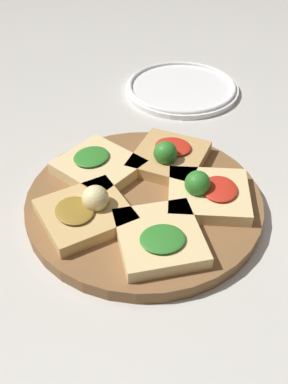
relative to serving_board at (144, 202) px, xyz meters
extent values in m
plane|color=beige|center=(0.00, 0.00, -0.01)|extent=(3.00, 3.00, 0.00)
cylinder|color=brown|center=(0.00, 0.00, 0.00)|extent=(0.35, 0.35, 0.02)
cube|color=#E5C689|center=(0.02, 0.09, 0.02)|extent=(0.13, 0.14, 0.02)
ellipsoid|color=#2D7A28|center=(0.03, 0.10, 0.03)|extent=(0.07, 0.06, 0.01)
cube|color=tan|center=(-0.08, 0.05, 0.02)|extent=(0.15, 0.15, 0.02)
ellipsoid|color=olive|center=(-0.09, 0.06, 0.03)|extent=(0.08, 0.08, 0.01)
sphere|color=beige|center=(-0.06, 0.04, 0.04)|extent=(0.04, 0.04, 0.04)
cube|color=#E5C689|center=(-0.07, -0.06, 0.02)|extent=(0.16, 0.15, 0.02)
ellipsoid|color=#2D7A28|center=(-0.08, -0.07, 0.03)|extent=(0.08, 0.08, 0.01)
cube|color=#E5C689|center=(0.03, -0.09, 0.02)|extent=(0.14, 0.15, 0.02)
ellipsoid|color=red|center=(0.04, -0.10, 0.03)|extent=(0.07, 0.07, 0.01)
sphere|color=#2D7A28|center=(0.03, -0.07, 0.04)|extent=(0.04, 0.04, 0.04)
cube|color=tan|center=(0.09, 0.00, 0.02)|extent=(0.12, 0.11, 0.02)
ellipsoid|color=red|center=(0.11, 0.00, 0.03)|extent=(0.05, 0.06, 0.01)
sphere|color=#2D7A28|center=(0.08, 0.00, 0.04)|extent=(0.04, 0.04, 0.04)
cylinder|color=white|center=(0.36, 0.09, -0.01)|extent=(0.24, 0.24, 0.01)
torus|color=white|center=(0.36, 0.09, 0.00)|extent=(0.23, 0.23, 0.01)
camera|label=1|loc=(-0.44, -0.21, 0.44)|focal=42.00mm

